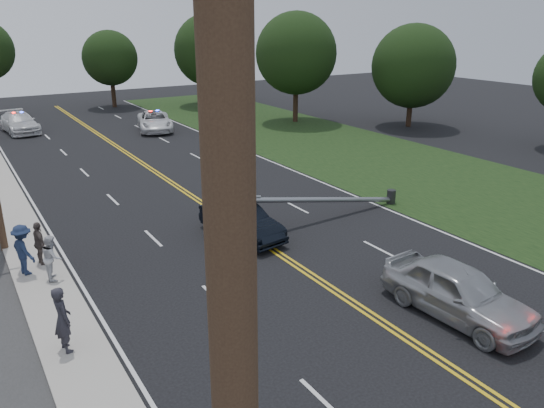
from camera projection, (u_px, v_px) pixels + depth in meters
ground at (381, 321)px, 16.37m from camera, size 120.00×120.00×0.00m
sidewalk at (35, 263)px, 20.17m from camera, size 1.80×70.00×0.12m
grass_verge at (434, 178)px, 31.10m from camera, size 12.00×80.00×0.01m
centerline_yellow at (230, 221)px, 24.37m from camera, size 0.36×80.00×0.00m
traffic_signal at (205, 78)px, 43.13m from camera, size 0.28×0.41×7.05m
fallen_streetlight at (330, 199)px, 24.56m from camera, size 9.36×0.44×1.91m
tree_7 at (110, 58)px, 54.19m from camera, size 5.54×5.54×7.77m
tree_8 at (210, 50)px, 55.48m from camera, size 7.45×7.45×9.40m
tree_9 at (296, 53)px, 46.00m from camera, size 7.06×7.06×9.49m
tree_13 at (413, 66)px, 44.21m from camera, size 6.90×6.90×8.52m
crashed_sedan at (242, 221)px, 22.44m from camera, size 2.14×4.55×1.44m
waiting_sedan at (458, 291)px, 16.41m from camera, size 2.29×5.13×1.71m
emergency_a at (155, 121)px, 43.91m from camera, size 3.93×6.05×1.55m
emergency_b at (19, 123)px, 43.14m from camera, size 2.79×5.78×1.62m
bystander_a at (62, 319)px, 14.45m from camera, size 0.58×0.78×1.94m
bystander_b at (52, 257)px, 18.57m from camera, size 0.73×0.88×1.63m
bystander_c at (24, 250)px, 18.88m from camera, size 1.04×1.37×1.87m
bystander_d at (39, 243)px, 19.67m from camera, size 0.52×1.02×1.66m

